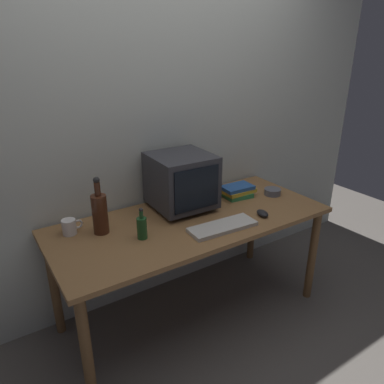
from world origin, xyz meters
The scene contains 11 objects.
ground_plane centered at (0.00, 0.00, 0.00)m, with size 6.00×6.00×0.00m, color #56514C.
back_wall centered at (0.00, 0.44, 1.25)m, with size 4.00×0.08×2.50m, color beige.
desk centered at (0.00, 0.00, 0.65)m, with size 1.76×0.76×0.74m.
crt_monitor centered at (0.03, 0.17, 0.93)m, with size 0.39×0.40×0.37m.
keyboard centered at (0.08, -0.21, 0.75)m, with size 0.42×0.15×0.02m, color beige.
computer_mouse centered at (0.40, -0.21, 0.75)m, with size 0.06×0.10×0.04m, color black.
bottle_tall centered at (-0.54, 0.13, 0.86)m, with size 0.09×0.09×0.34m.
bottle_short centered at (-0.37, -0.06, 0.81)m, with size 0.06×0.06×0.19m.
book_stack centered at (0.47, 0.12, 0.78)m, with size 0.24×0.17×0.08m.
mug centered at (-0.70, 0.22, 0.78)m, with size 0.12×0.08×0.09m.
cd_spindle centered at (0.71, 0.01, 0.76)m, with size 0.12×0.12×0.04m, color #595B66.
Camera 1 is at (-1.12, -1.73, 1.75)m, focal length 33.98 mm.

